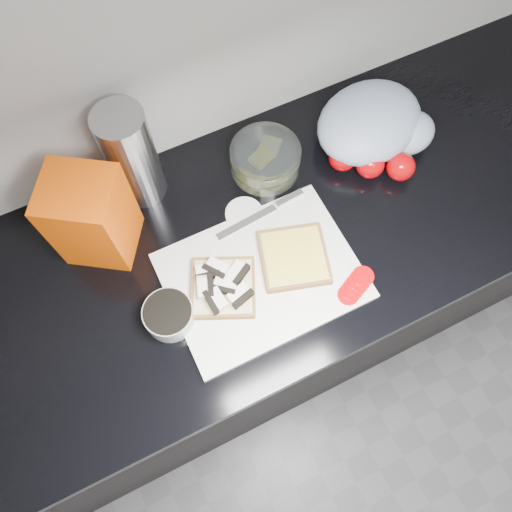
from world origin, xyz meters
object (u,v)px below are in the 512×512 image
(bread_bag, at_px, (92,217))
(glass_bowl, at_px, (265,159))
(cutting_board, at_px, (262,276))
(steel_canister, at_px, (132,157))

(bread_bag, bearing_deg, glass_bowl, 35.97)
(cutting_board, height_order, glass_bowl, glass_bowl)
(cutting_board, bearing_deg, bread_bag, 139.82)
(cutting_board, relative_size, glass_bowl, 2.47)
(cutting_board, relative_size, bread_bag, 1.82)
(cutting_board, xyz_separation_m, bread_bag, (-0.27, 0.23, 0.10))
(glass_bowl, height_order, steel_canister, steel_canister)
(glass_bowl, distance_m, steel_canister, 0.30)
(glass_bowl, relative_size, bread_bag, 0.73)
(glass_bowl, xyz_separation_m, steel_canister, (-0.28, 0.07, 0.09))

